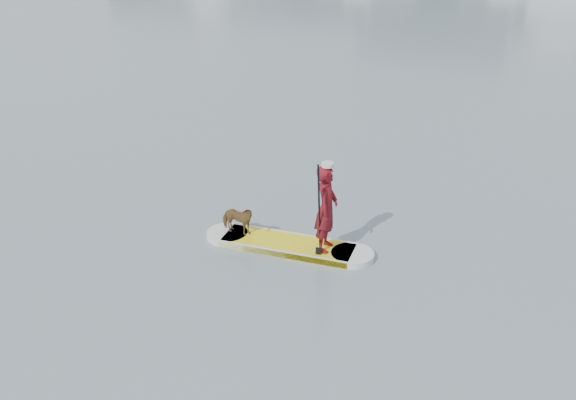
% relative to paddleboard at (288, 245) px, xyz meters
% --- Properties ---
extents(ground, '(140.00, 140.00, 0.00)m').
position_rel_paddleboard_xyz_m(ground, '(2.09, -0.14, -0.06)').
color(ground, slate).
rests_on(ground, ground).
extents(paddleboard, '(3.29, 0.99, 0.12)m').
position_rel_paddleboard_xyz_m(paddleboard, '(0.00, 0.00, 0.00)').
color(paddleboard, yellow).
rests_on(paddleboard, ground).
extents(paddler, '(0.46, 0.64, 1.64)m').
position_rel_paddleboard_xyz_m(paddler, '(0.73, 0.06, 0.88)').
color(paddler, maroon).
rests_on(paddler, paddleboard).
extents(white_cap, '(0.22, 0.22, 0.07)m').
position_rel_paddleboard_xyz_m(white_cap, '(0.73, 0.06, 1.74)').
color(white_cap, silver).
rests_on(white_cap, paddler).
extents(dog, '(0.71, 0.33, 0.60)m').
position_rel_paddleboard_xyz_m(dog, '(-1.02, -0.08, 0.36)').
color(dog, brown).
rests_on(dog, paddleboard).
extents(paddle, '(0.10, 0.30, 2.00)m').
position_rel_paddleboard_xyz_m(paddle, '(0.69, -0.20, 0.74)').
color(paddle, black).
rests_on(paddle, ground).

